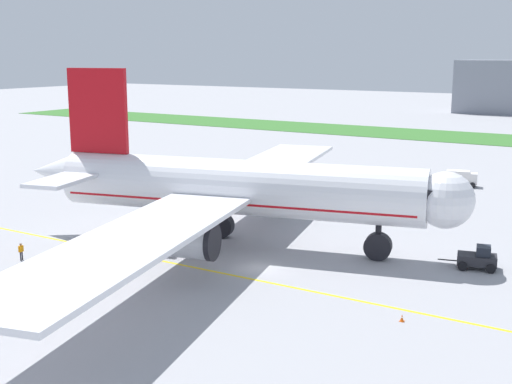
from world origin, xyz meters
TOP-DOWN VIEW (x-y plane):
  - ground_plane at (0.00, 0.00)m, footprint 600.00×600.00m
  - apron_taxi_line at (0.00, -3.11)m, footprint 280.00×0.36m
  - grass_median_strip at (0.00, 114.59)m, footprint 320.00×24.00m
  - airliner_foreground at (-6.41, 4.93)m, footprint 48.21×75.50m
  - pushback_tug at (17.78, 10.89)m, footprint 5.54×3.29m
  - ground_crew_wingwalker_port at (-21.63, -10.31)m, footprint 0.29×0.62m
  - traffic_cone_near_nose at (16.13, -5.46)m, footprint 0.36×0.36m
  - service_truck_fuel_bowser at (5.18, 51.42)m, footprint 4.96×3.27m

SIDE VIEW (x-z plane):
  - ground_plane at x=0.00m, z-range 0.00..0.00m
  - apron_taxi_line at x=0.00m, z-range 0.00..0.01m
  - grass_median_strip at x=0.00m, z-range 0.00..0.10m
  - traffic_cone_near_nose at x=16.13m, z-range -0.01..0.57m
  - pushback_tug at x=17.78m, z-range -0.11..2.18m
  - ground_crew_wingwalker_port at x=-21.63m, z-range 0.19..1.96m
  - service_truck_fuel_bowser at x=5.18m, z-range 0.14..2.61m
  - airliner_foreground at x=-6.41m, z-range -3.01..15.70m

